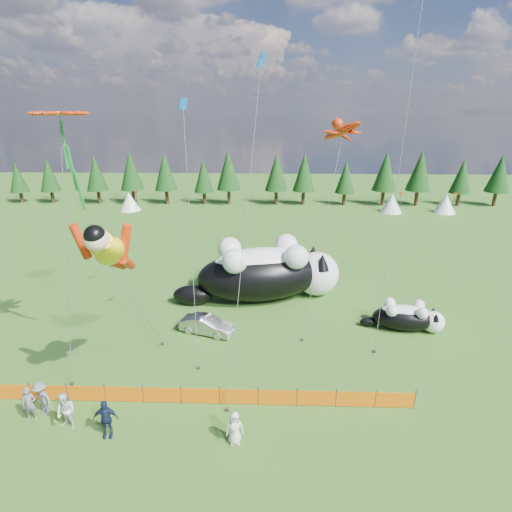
{
  "coord_description": "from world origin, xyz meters",
  "views": [
    {
      "loc": [
        3.43,
        -19.88,
        14.35
      ],
      "look_at": [
        2.66,
        4.0,
        5.72
      ],
      "focal_mm": 28.0,
      "sensor_mm": 36.0,
      "label": 1
    }
  ],
  "objects": [
    {
      "name": "car",
      "position": [
        -0.72,
        4.09,
        0.61
      ],
      "size": [
        3.94,
        2.37,
        1.22
      ],
      "primitive_type": "imported",
      "rotation": [
        0.0,
        0.0,
        1.26
      ],
      "color": "#A4A4A8",
      "rests_on": "ground"
    },
    {
      "name": "superhero_kite",
      "position": [
        -3.97,
        -2.56,
        8.25
      ],
      "size": [
        5.53,
        7.94,
        10.85
      ],
      "color": "yellow",
      "rests_on": "ground"
    },
    {
      "name": "spectator_d",
      "position": [
        -7.77,
        -3.98,
        0.93
      ],
      "size": [
        1.34,
        1.04,
        1.85
      ],
      "primitive_type": "imported",
      "rotation": [
        0.0,
        0.0,
        -0.41
      ],
      "color": "slate",
      "rests_on": "ground"
    },
    {
      "name": "festival_tents",
      "position": [
        11.0,
        40.0,
        1.4
      ],
      "size": [
        50.0,
        3.2,
        2.8
      ],
      "primitive_type": null,
      "color": "white",
      "rests_on": "ground"
    },
    {
      "name": "spectator_a",
      "position": [
        -8.16,
        -4.39,
        0.92
      ],
      "size": [
        0.74,
        0.57,
        1.83
      ],
      "primitive_type": "imported",
      "rotation": [
        0.0,
        0.0,
        0.21
      ],
      "color": "slate",
      "rests_on": "ground"
    },
    {
      "name": "safety_fence",
      "position": [
        0.0,
        -3.0,
        0.5
      ],
      "size": [
        22.06,
        0.06,
        1.1
      ],
      "color": "#262626",
      "rests_on": "ground"
    },
    {
      "name": "diamond_kite_a",
      "position": [
        -1.79,
        5.65,
        13.9
      ],
      "size": [
        1.73,
        6.5,
        15.98
      ],
      "color": "blue",
      "rests_on": "ground"
    },
    {
      "name": "diamond_kite_c",
      "position": [
        2.92,
        0.32,
        15.52
      ],
      "size": [
        1.92,
        4.66,
        17.44
      ],
      "color": "blue",
      "rests_on": "ground"
    },
    {
      "name": "spectator_c",
      "position": [
        -4.01,
        -5.32,
        0.99
      ],
      "size": [
        1.2,
        0.69,
        1.98
      ],
      "primitive_type": "imported",
      "rotation": [
        0.0,
        0.0,
        0.09
      ],
      "color": "#16213C",
      "rests_on": "ground"
    },
    {
      "name": "ground",
      "position": [
        0.0,
        0.0,
        0.0
      ],
      "size": [
        160.0,
        160.0,
        0.0
      ],
      "primitive_type": "plane",
      "color": "#153C0A",
      "rests_on": "ground"
    },
    {
      "name": "spectator_e",
      "position": [
        2.0,
        -5.54,
        0.84
      ],
      "size": [
        0.9,
        0.67,
        1.68
      ],
      "primitive_type": "imported",
      "rotation": [
        0.0,
        0.0,
        0.17
      ],
      "color": "silver",
      "rests_on": "ground"
    },
    {
      "name": "tree_line",
      "position": [
        0.0,
        45.0,
        4.0
      ],
      "size": [
        90.0,
        4.0,
        8.0
      ],
      "primitive_type": null,
      "color": "black",
      "rests_on": "ground"
    },
    {
      "name": "cat_small",
      "position": [
        13.15,
        5.03,
        0.97
      ],
      "size": [
        5.64,
        2.58,
        2.04
      ],
      "rotation": [
        0.0,
        0.0,
        -0.15
      ],
      "color": "black",
      "rests_on": "ground"
    },
    {
      "name": "cat_large",
      "position": [
        3.41,
        9.77,
        2.33
      ],
      "size": [
        13.43,
        6.89,
        4.9
      ],
      "rotation": [
        0.0,
        0.0,
        0.22
      ],
      "color": "black",
      "rests_on": "ground"
    },
    {
      "name": "spectator_b",
      "position": [
        -6.07,
        -4.91,
        0.98
      ],
      "size": [
        1.08,
        0.82,
        1.96
      ],
      "primitive_type": "imported",
      "rotation": [
        0.0,
        0.0,
        -0.3
      ],
      "color": "silver",
      "rests_on": "ground"
    },
    {
      "name": "gecko_kite",
      "position": [
        8.93,
        12.04,
        13.0
      ],
      "size": [
        5.96,
        11.84,
        15.88
      ],
      "color": "red",
      "rests_on": "ground"
    },
    {
      "name": "flower_kite",
      "position": [
        -6.71,
        0.23,
        14.12
      ],
      "size": [
        3.23,
        3.64,
        14.51
      ],
      "color": "red",
      "rests_on": "ground"
    }
  ]
}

